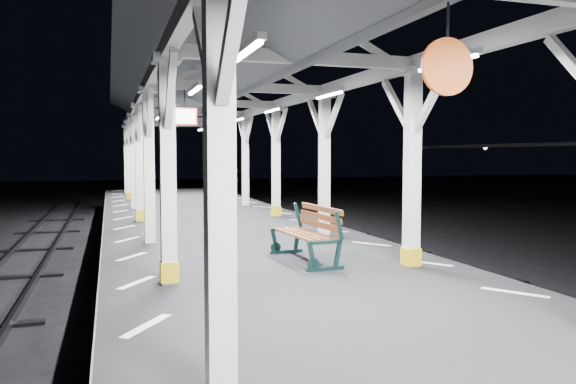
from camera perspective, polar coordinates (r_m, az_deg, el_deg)
name	(u,v)px	position (r m, az deg, el deg)	size (l,w,h in m)	color
platform	(350,347)	(7.27, 6.32, -15.41)	(6.00, 50.00, 1.00)	black
hazard_stripes_left	(147,326)	(6.55, -14.18, -13.03)	(1.00, 48.00, 0.01)	silver
hazard_stripes_right	(515,293)	(8.39, 22.03, -9.45)	(1.00, 48.00, 0.01)	silver
canopy	(353,15)	(7.05, 6.61, 17.47)	(5.40, 49.00, 4.65)	beige
bench_mid	(310,232)	(9.97, 2.23, -4.07)	(0.80, 1.85, 0.98)	#112A2A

